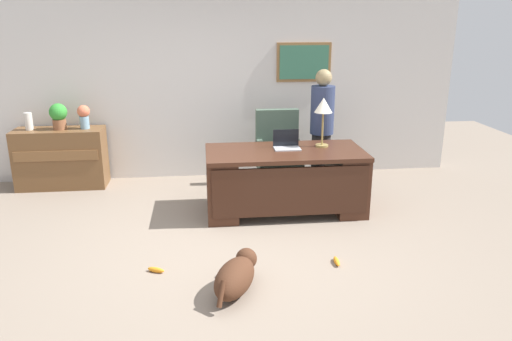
{
  "coord_description": "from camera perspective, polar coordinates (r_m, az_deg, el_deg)",
  "views": [
    {
      "loc": [
        -0.31,
        -4.76,
        2.34
      ],
      "look_at": [
        0.25,
        0.3,
        0.75
      ],
      "focal_mm": 34.85,
      "sensor_mm": 36.0,
      "label": 1
    }
  ],
  "objects": [
    {
      "name": "ground_plane",
      "position": [
        5.31,
        -2.4,
        -8.81
      ],
      "size": [
        12.0,
        12.0,
        0.0
      ],
      "primitive_type": "plane",
      "color": "gray"
    },
    {
      "name": "back_wall",
      "position": [
        7.43,
        -3.89,
        9.66
      ],
      "size": [
        7.0,
        0.16,
        2.7
      ],
      "color": "silver",
      "rests_on": "ground_plane"
    },
    {
      "name": "desk",
      "position": [
        6.11,
        3.36,
        -0.95
      ],
      "size": [
        1.92,
        0.93,
        0.78
      ],
      "color": "#422316",
      "rests_on": "ground_plane"
    },
    {
      "name": "credenza",
      "position": [
        7.53,
        -21.44,
        1.33
      ],
      "size": [
        1.22,
        0.5,
        0.83
      ],
      "color": "brown",
      "rests_on": "ground_plane"
    },
    {
      "name": "armchair",
      "position": [
        6.98,
        2.59,
        1.92
      ],
      "size": [
        0.6,
        0.59,
        1.09
      ],
      "color": "#475B4C",
      "rests_on": "ground_plane"
    },
    {
      "name": "person_standing",
      "position": [
        6.87,
        7.55,
        4.75
      ],
      "size": [
        0.32,
        0.32,
        1.67
      ],
      "color": "#262323",
      "rests_on": "ground_plane"
    },
    {
      "name": "dog_lying",
      "position": [
        4.46,
        -2.3,
        -11.98
      ],
      "size": [
        0.53,
        0.73,
        0.3
      ],
      "color": "#472819",
      "rests_on": "ground_plane"
    },
    {
      "name": "laptop",
      "position": [
        6.12,
        3.53,
        3.08
      ],
      "size": [
        0.32,
        0.22,
        0.23
      ],
      "color": "#B2B5BA",
      "rests_on": "desk"
    },
    {
      "name": "desk_lamp",
      "position": [
        6.16,
        7.74,
        7.08
      ],
      "size": [
        0.22,
        0.22,
        0.61
      ],
      "color": "#9E8447",
      "rests_on": "desk"
    },
    {
      "name": "vase_with_flowers",
      "position": [
        7.31,
        -19.15,
        6.0
      ],
      "size": [
        0.17,
        0.17,
        0.33
      ],
      "color": "#80AAC1",
      "rests_on": "credenza"
    },
    {
      "name": "vase_empty",
      "position": [
        7.53,
        -24.64,
        5.15
      ],
      "size": [
        0.11,
        0.11,
        0.24
      ],
      "primitive_type": "cylinder",
      "color": "silver",
      "rests_on": "credenza"
    },
    {
      "name": "potted_plant",
      "position": [
        7.39,
        -21.72,
        5.93
      ],
      "size": [
        0.24,
        0.24,
        0.36
      ],
      "color": "brown",
      "rests_on": "credenza"
    },
    {
      "name": "dog_toy_ball",
      "position": [
        4.82,
        -2.24,
        -11.01
      ],
      "size": [
        0.1,
        0.1,
        0.1
      ],
      "primitive_type": "sphere",
      "color": "orange",
      "rests_on": "ground_plane"
    },
    {
      "name": "dog_toy_bone",
      "position": [
        5.04,
        9.23,
        -10.24
      ],
      "size": [
        0.06,
        0.19,
        0.05
      ],
      "primitive_type": "ellipsoid",
      "rotation": [
        0.0,
        0.0,
        1.52
      ],
      "color": "orange",
      "rests_on": "ground_plane"
    },
    {
      "name": "dog_toy_plush",
      "position": [
        4.92,
        -11.41,
        -11.11
      ],
      "size": [
        0.18,
        0.12,
        0.05
      ],
      "primitive_type": "ellipsoid",
      "rotation": [
        0.0,
        0.0,
        5.85
      ],
      "color": "orange",
      "rests_on": "ground_plane"
    }
  ]
}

